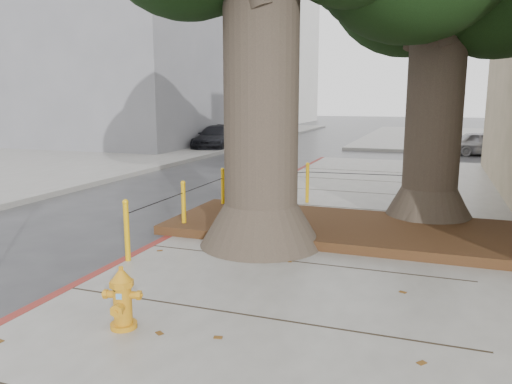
% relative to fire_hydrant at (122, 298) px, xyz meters
% --- Properties ---
extents(ground, '(140.00, 140.00, 0.00)m').
position_rel_fire_hydrant_xyz_m(ground, '(0.66, 0.74, -0.48)').
color(ground, '#28282B').
rests_on(ground, ground).
extents(sidewalk_far, '(16.00, 20.00, 0.15)m').
position_rel_fire_hydrant_xyz_m(sidewalk_far, '(6.66, 30.74, -0.41)').
color(sidewalk_far, slate).
rests_on(sidewalk_far, ground).
extents(curb_red, '(0.14, 26.00, 0.16)m').
position_rel_fire_hydrant_xyz_m(curb_red, '(-1.34, 3.24, -0.41)').
color(curb_red, maroon).
rests_on(curb_red, ground).
extents(planter_bed, '(6.40, 2.60, 0.16)m').
position_rel_fire_hydrant_xyz_m(planter_bed, '(1.56, 4.64, -0.25)').
color(planter_bed, black).
rests_on(planter_bed, sidewalk_main).
extents(building_far_grey, '(12.00, 16.00, 12.00)m').
position_rel_fire_hydrant_xyz_m(building_far_grey, '(-14.34, 22.74, 5.52)').
color(building_far_grey, slate).
rests_on(building_far_grey, ground).
extents(building_far_white, '(12.00, 18.00, 15.00)m').
position_rel_fire_hydrant_xyz_m(building_far_white, '(-16.34, 45.74, 7.02)').
color(building_far_white, silver).
rests_on(building_far_white, ground).
extents(bollard_ring, '(3.79, 5.39, 0.95)m').
position_rel_fire_hydrant_xyz_m(bollard_ring, '(-0.21, 5.11, 0.18)').
color(bollard_ring, '#D59C0B').
rests_on(bollard_ring, sidewalk_main).
extents(fire_hydrant, '(0.36, 0.35, 0.68)m').
position_rel_fire_hydrant_xyz_m(fire_hydrant, '(0.00, 0.00, 0.00)').
color(fire_hydrant, orange).
rests_on(fire_hydrant, sidewalk_main).
extents(car_silver, '(3.32, 1.61, 1.09)m').
position_rel_fire_hydrant_xyz_m(car_silver, '(5.17, 20.61, 0.07)').
color(car_silver, '#98979C').
rests_on(car_silver, ground).
extents(car_dark, '(2.14, 4.31, 1.20)m').
position_rel_fire_hydrant_xyz_m(car_dark, '(-7.49, 19.17, 0.12)').
color(car_dark, black).
rests_on(car_dark, ground).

